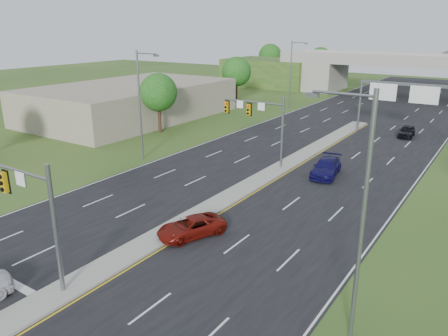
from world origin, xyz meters
TOP-DOWN VIEW (x-y plane):
  - ground at (0.00, 0.00)m, footprint 240.00×240.00m
  - road at (0.00, 35.00)m, footprint 24.00×160.00m
  - median at (0.00, 23.00)m, footprint 2.00×54.00m
  - lane_markings at (-0.60, 28.91)m, footprint 23.72×160.00m
  - signal_mast_near at (-2.26, -0.07)m, footprint 6.62×0.60m
  - signal_mast_far at (-2.26, 24.93)m, footprint 6.62×0.60m
  - sign_gantry at (6.68, 44.92)m, footprint 11.58×0.44m
  - overpass at (0.00, 80.00)m, footprint 80.00×14.00m
  - lightpole_l_mid at (-13.30, 20.00)m, footprint 2.85×0.25m
  - lightpole_l_far at (-13.30, 55.00)m, footprint 2.85×0.25m
  - lightpole_r_near at (13.30, 5.00)m, footprint 2.85×0.25m
  - tree_l_near at (-20.00, 30.00)m, footprint 4.80×4.80m
  - tree_l_mid at (-24.00, 55.00)m, footprint 5.20×5.20m
  - tree_back_a at (-38.00, 94.00)m, footprint 6.00×6.00m
  - tree_back_b at (-24.00, 94.00)m, footprint 5.60×5.60m
  - commercial_building at (-30.00, 35.00)m, footprint 18.00×30.00m
  - car_far_a at (1.60, 8.79)m, footprint 3.78×5.06m
  - car_far_b at (4.43, 25.41)m, footprint 2.95×5.55m
  - car_far_c at (7.31, 45.22)m, footprint 1.97×4.28m

SIDE VIEW (x-z plane):
  - ground at x=0.00m, z-range 0.00..0.00m
  - road at x=0.00m, z-range 0.00..0.02m
  - lane_markings at x=-0.60m, z-range 0.02..0.03m
  - median at x=0.00m, z-range 0.02..0.18m
  - car_far_a at x=1.60m, z-range 0.02..1.30m
  - car_far_c at x=7.31m, z-range 0.02..1.44m
  - car_far_b at x=4.43m, z-range 0.02..1.55m
  - commercial_building at x=-30.00m, z-range 0.00..5.00m
  - overpass at x=0.00m, z-range -0.50..7.60m
  - signal_mast_near at x=-2.26m, z-range 1.23..8.23m
  - signal_mast_far at x=-2.26m, z-range 1.23..8.23m
  - tree_l_near at x=-20.00m, z-range 1.38..8.98m
  - sign_gantry at x=6.68m, z-range 1.90..8.58m
  - tree_l_mid at x=-24.00m, z-range 1.44..9.57m
  - tree_back_b at x=-24.00m, z-range 1.35..9.67m
  - tree_back_a at x=-38.00m, z-range 1.41..10.26m
  - lightpole_l_mid at x=-13.30m, z-range 0.60..11.60m
  - lightpole_l_far at x=-13.30m, z-range 0.60..11.60m
  - lightpole_r_near at x=13.30m, z-range 0.60..11.60m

